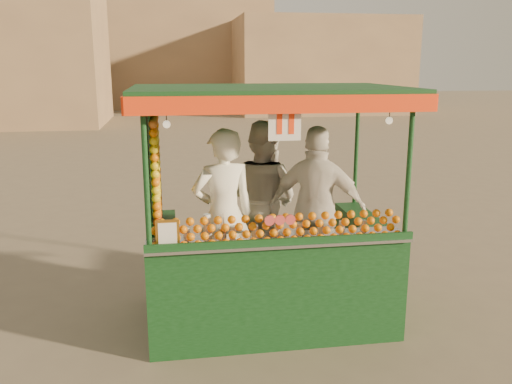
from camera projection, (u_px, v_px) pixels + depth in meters
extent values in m
plane|color=#6D604E|center=(283.00, 308.00, 5.87)|extent=(90.00, 90.00, 0.00)
cube|color=#A1805B|center=(318.00, 66.00, 29.42)|extent=(9.00, 6.00, 5.00)
cube|color=#A1805B|center=(154.00, 49.00, 33.57)|extent=(14.00, 7.00, 7.00)
cube|color=black|center=(267.00, 303.00, 5.66)|extent=(2.41, 1.48, 0.28)
cylinder|color=black|center=(188.00, 306.00, 5.52)|extent=(0.33, 0.09, 0.33)
cylinder|color=black|center=(343.00, 296.00, 5.78)|extent=(0.33, 0.09, 0.33)
cube|color=black|center=(279.00, 281.00, 4.96)|extent=(2.41, 0.28, 0.74)
cube|color=black|center=(163.00, 261.00, 5.46)|extent=(0.28, 1.20, 0.74)
cube|color=black|center=(363.00, 249.00, 5.79)|extent=(0.28, 1.20, 0.74)
cube|color=#B2B2B7|center=(279.00, 240.00, 4.90)|extent=(2.41, 0.43, 0.03)
cylinder|color=black|center=(146.00, 179.00, 4.45)|extent=(0.05, 0.05, 1.30)
cylinder|color=black|center=(409.00, 171.00, 4.81)|extent=(0.05, 0.05, 1.30)
cylinder|color=black|center=(151.00, 153.00, 5.79)|extent=(0.05, 0.05, 1.30)
cylinder|color=black|center=(357.00, 147.00, 6.14)|extent=(0.05, 0.05, 1.30)
cube|color=black|center=(268.00, 90.00, 5.14)|extent=(2.59, 1.67, 0.07)
cube|color=#FA370D|center=(287.00, 104.00, 4.36)|extent=(2.59, 0.04, 0.15)
cube|color=#FA370D|center=(255.00, 94.00, 5.96)|extent=(2.59, 0.04, 0.15)
cube|color=#FA370D|center=(131.00, 100.00, 4.96)|extent=(0.04, 1.67, 0.15)
cube|color=#FA370D|center=(396.00, 97.00, 5.36)|extent=(0.04, 1.67, 0.15)
cylinder|color=#D1413F|center=(280.00, 220.00, 4.72)|extent=(0.09, 0.02, 0.09)
cube|color=#BE7923|center=(168.00, 234.00, 4.59)|extent=(0.20, 0.02, 0.26)
cube|color=white|center=(285.00, 124.00, 4.47)|extent=(0.28, 0.01, 0.28)
sphere|color=#FFE5B2|center=(167.00, 124.00, 4.44)|extent=(0.06, 0.06, 0.06)
sphere|color=#FFE5B2|center=(389.00, 121.00, 4.74)|extent=(0.06, 0.06, 0.06)
imported|color=white|center=(223.00, 215.00, 5.31)|extent=(0.70, 0.53, 1.73)
imported|color=beige|center=(263.00, 199.00, 5.92)|extent=(1.06, 1.06, 1.74)
imported|color=silver|center=(317.00, 209.00, 5.52)|extent=(1.09, 0.79, 1.72)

